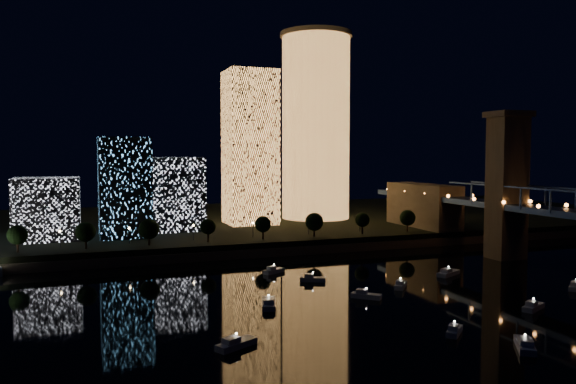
# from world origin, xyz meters

# --- Properties ---
(ground) EXTENTS (520.00, 520.00, 0.00)m
(ground) POSITION_xyz_m (0.00, 0.00, 0.00)
(ground) COLOR black
(ground) RESTS_ON ground
(far_bank) EXTENTS (420.00, 160.00, 5.00)m
(far_bank) POSITION_xyz_m (0.00, 160.00, 2.50)
(far_bank) COLOR black
(far_bank) RESTS_ON ground
(seawall) EXTENTS (420.00, 6.00, 3.00)m
(seawall) POSITION_xyz_m (0.00, 82.00, 1.50)
(seawall) COLOR #6B5E4C
(seawall) RESTS_ON ground
(tower_cylindrical) EXTENTS (34.00, 34.00, 87.74)m
(tower_cylindrical) POSITION_xyz_m (34.28, 144.77, 48.99)
(tower_cylindrical) COLOR #F5A14E
(tower_cylindrical) RESTS_ON far_bank
(tower_rectangular) EXTENTS (21.06, 21.06, 67.01)m
(tower_rectangular) POSITION_xyz_m (-1.21, 134.83, 38.50)
(tower_rectangular) COLOR #F5A14E
(tower_rectangular) RESTS_ON far_bank
(midrise_blocks) EXTENTS (100.76, 33.94, 36.78)m
(midrise_blocks) POSITION_xyz_m (-67.21, 120.11, 19.82)
(midrise_blocks) COLOR white
(midrise_blocks) RESTS_ON far_bank
(motorboats) EXTENTS (104.43, 84.94, 2.78)m
(motorboats) POSITION_xyz_m (1.11, 13.01, 0.81)
(motorboats) COLOR silver
(motorboats) RESTS_ON ground
(esplanade_trees) EXTENTS (165.74, 6.88, 8.94)m
(esplanade_trees) POSITION_xyz_m (-27.62, 88.00, 10.47)
(esplanade_trees) COLOR black
(esplanade_trees) RESTS_ON far_bank
(street_lamps) EXTENTS (132.70, 0.70, 5.65)m
(street_lamps) POSITION_xyz_m (-34.00, 94.00, 9.02)
(street_lamps) COLOR black
(street_lamps) RESTS_ON far_bank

